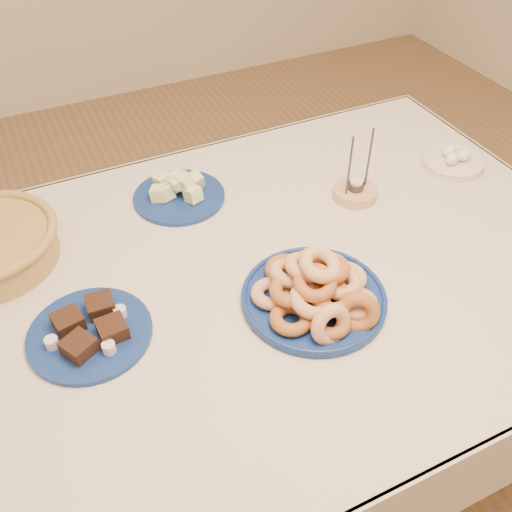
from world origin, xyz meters
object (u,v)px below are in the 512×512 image
object	(u,v)px
dining_table	(247,307)
candle_holder	(355,191)
egg_bowl	(453,161)
donut_platter	(316,291)
melon_plate	(178,191)
brownie_plate	(90,331)

from	to	relation	value
dining_table	candle_holder	world-z (taller)	candle_holder
candle_holder	egg_bowl	distance (m)	0.32
donut_platter	egg_bowl	bearing A→B (deg)	25.42
melon_plate	brownie_plate	distance (m)	0.48
donut_platter	brownie_plate	xyz separation A→B (m)	(-0.45, 0.12, -0.02)
dining_table	egg_bowl	distance (m)	0.73
egg_bowl	melon_plate	bearing A→B (deg)	165.45
candle_holder	egg_bowl	size ratio (longest dim) A/B	0.95
brownie_plate	dining_table	bearing A→B (deg)	3.65
donut_platter	dining_table	bearing A→B (deg)	124.43
dining_table	egg_bowl	world-z (taller)	egg_bowl
brownie_plate	egg_bowl	bearing A→B (deg)	9.17
dining_table	candle_holder	distance (m)	0.42
dining_table	egg_bowl	xyz separation A→B (m)	(0.70, 0.15, 0.12)
donut_platter	brownie_plate	world-z (taller)	donut_platter
donut_platter	brownie_plate	size ratio (longest dim) A/B	1.04
dining_table	melon_plate	world-z (taller)	melon_plate
dining_table	melon_plate	bearing A→B (deg)	96.44
donut_platter	melon_plate	bearing A→B (deg)	105.64
melon_plate	brownie_plate	bearing A→B (deg)	-131.09
brownie_plate	candle_holder	size ratio (longest dim) A/B	1.68
melon_plate	egg_bowl	xyz separation A→B (m)	(0.74, -0.19, -0.00)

